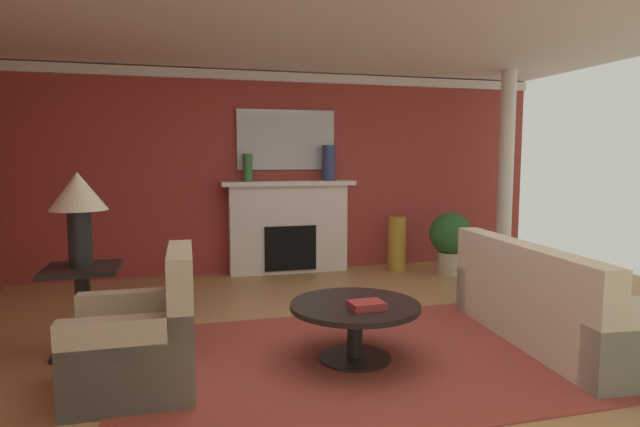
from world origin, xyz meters
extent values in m
plane|color=tan|center=(0.00, 0.00, 0.00)|extent=(8.99, 8.99, 0.00)
cube|color=#9E3833|center=(0.00, 3.16, 1.36)|extent=(7.51, 0.12, 2.71)
cube|color=white|center=(0.00, 0.30, 2.74)|extent=(7.51, 6.80, 0.06)
cube|color=white|center=(0.00, 3.08, 2.63)|extent=(7.51, 0.08, 0.12)
cube|color=#993D33|center=(-0.10, -0.27, 0.01)|extent=(3.53, 2.37, 0.01)
cube|color=white|center=(0.04, 2.95, 0.59)|extent=(1.60, 0.25, 1.19)
cube|color=black|center=(0.04, 2.93, 0.35)|extent=(0.70, 0.26, 0.60)
cube|color=white|center=(0.04, 2.92, 1.22)|extent=(1.80, 0.35, 0.06)
cube|color=silver|center=(0.04, 3.07, 1.80)|extent=(1.34, 0.04, 0.80)
cube|color=beige|center=(1.73, -0.32, 0.23)|extent=(1.07, 2.17, 0.45)
cube|color=beige|center=(1.38, -0.29, 0.65)|extent=(0.37, 2.11, 0.40)
cube|color=beige|center=(1.80, 0.63, 0.31)|extent=(0.91, 0.27, 0.62)
cube|color=#C1B293|center=(-1.70, -0.38, 0.22)|extent=(0.81, 0.81, 0.44)
cube|color=#C1B293|center=(-1.38, -0.39, 0.70)|extent=(0.17, 0.80, 0.51)
cube|color=#C1B293|center=(-1.70, -0.05, 0.30)|extent=(0.80, 0.15, 0.60)
cube|color=#C1B293|center=(-1.71, -0.71, 0.30)|extent=(0.80, 0.15, 0.60)
cylinder|color=black|center=(-0.10, -0.27, 0.43)|extent=(1.00, 1.00, 0.04)
cylinder|color=black|center=(-0.10, -0.27, 0.21)|extent=(0.12, 0.12, 0.41)
cylinder|color=black|center=(-0.10, -0.27, 0.01)|extent=(0.56, 0.56, 0.03)
cube|color=black|center=(-2.14, 0.45, 0.68)|extent=(0.56, 0.56, 0.04)
cube|color=black|center=(-2.14, 0.45, 0.33)|extent=(0.10, 0.10, 0.66)
cube|color=black|center=(-2.14, 0.45, 0.02)|extent=(0.45, 0.45, 0.04)
cylinder|color=black|center=(-2.14, 0.45, 0.92)|extent=(0.18, 0.18, 0.45)
cone|color=beige|center=(-2.14, 0.45, 1.30)|extent=(0.44, 0.44, 0.30)
cylinder|color=#B7892D|center=(1.51, 2.65, 0.38)|extent=(0.25, 0.25, 0.75)
cylinder|color=navy|center=(0.59, 2.90, 1.49)|extent=(0.18, 0.18, 0.48)
cylinder|color=#33703D|center=(-0.51, 2.90, 1.43)|extent=(0.12, 0.12, 0.36)
cube|color=maroon|center=(-0.06, -0.43, 0.48)|extent=(0.26, 0.20, 0.06)
cylinder|color=#BCB29E|center=(2.11, 2.26, 0.15)|extent=(0.32, 0.32, 0.30)
sphere|color=#28602D|center=(2.11, 2.26, 0.55)|extent=(0.56, 0.56, 0.56)
cylinder|color=white|center=(2.91, 2.24, 1.36)|extent=(0.20, 0.20, 2.71)
camera|label=1|loc=(-1.37, -3.99, 1.56)|focal=29.48mm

